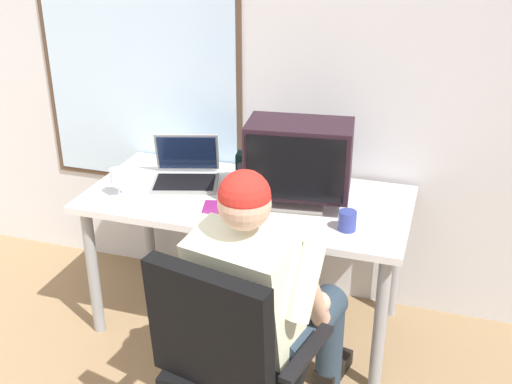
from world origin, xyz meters
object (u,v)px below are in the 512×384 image
cd_case (219,207)px  coffee_mug (347,221)px  office_chair (229,350)px  person_seated (264,294)px  desk_speaker (243,167)px  crt_monitor (299,159)px  wine_glass (118,178)px  laptop (186,169)px  desk (247,212)px

cd_case → coffee_mug: bearing=-2.9°
office_chair → coffee_mug: (0.30, 0.68, 0.24)m
person_seated → desk_speaker: bearing=114.1°
person_seated → crt_monitor: 0.69m
wine_glass → desk_speaker: (0.52, 0.34, -0.02)m
wine_glass → person_seated: bearing=-26.5°
crt_monitor → person_seated: bearing=-88.2°
wine_glass → coffee_mug: 1.11m
person_seated → wine_glass: bearing=153.5°
desk_speaker → office_chair: bearing=-74.2°
laptop → desk_speaker: laptop is taller
desk → desk_speaker: (-0.07, 0.16, 0.16)m
laptop → cd_case: 0.38m
person_seated → cd_case: (-0.36, 0.45, 0.11)m
office_chair → desk: bearing=104.2°
crt_monitor → coffee_mug: (0.27, -0.18, -0.19)m
office_chair → cd_case: 0.80m
cd_case → laptop: bearing=137.2°
desk → crt_monitor: bearing=-2.8°
office_chair → laptop: (-0.58, 0.97, 0.26)m
desk → wine_glass: 0.64m
cd_case → desk_speaker: bearing=88.0°
person_seated → cd_case: person_seated is taller
person_seated → cd_case: size_ratio=7.10×
crt_monitor → wine_glass: 0.87m
wine_glass → desk_speaker: desk_speaker is taller
crt_monitor → desk_speaker: (-0.33, 0.17, -0.15)m
laptop → person_seated: bearing=-48.2°
office_chair → cd_case: office_chair is taller
laptop → cd_case: (0.27, -0.25, -0.06)m
desk → laptop: size_ratio=3.91×
desk → cd_case: cd_case is taller
office_chair → cd_case: bearing=113.1°
desk → crt_monitor: 0.41m
desk → crt_monitor: crt_monitor is taller
person_seated → wine_glass: (-0.86, 0.43, 0.20)m
desk → cd_case: size_ratio=9.23×
desk → crt_monitor: (0.25, -0.01, 0.32)m
cd_case → desk: bearing=62.6°
laptop → coffee_mug: bearing=-17.9°
desk → office_chair: bearing=-75.8°
crt_monitor → laptop: (-0.61, 0.11, -0.17)m
crt_monitor → wine_glass: size_ratio=3.57×
wine_glass → desk_speaker: 0.62m
person_seated → coffee_mug: 0.51m
desk → coffee_mug: size_ratio=17.63×
crt_monitor → cd_case: (-0.34, -0.15, -0.23)m
wine_glass → laptop: bearing=50.1°
desk → wine_glass: wine_glass is taller
laptop → cd_case: bearing=-42.8°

